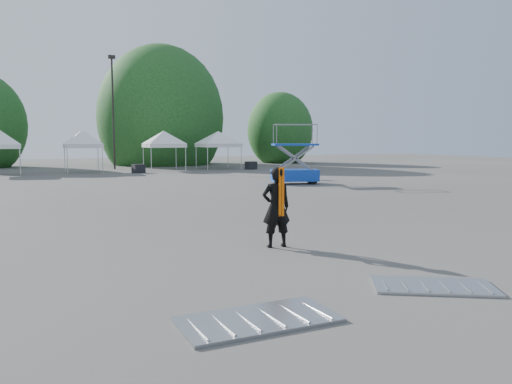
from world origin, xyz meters
name	(u,v)px	position (x,y,z in m)	size (l,w,h in m)	color
ground	(199,234)	(0.00, 0.00, 0.00)	(120.00, 120.00, 0.00)	#474442
light_pole_east	(113,106)	(3.00, 32.00, 5.52)	(0.60, 0.25, 9.80)	black
tree_mid_e	(161,118)	(9.00, 39.00, 4.84)	(5.12, 5.12, 7.79)	#382314
tree_far_e	(280,130)	(22.00, 37.00, 3.63)	(3.84, 3.84, 5.84)	#382314
tent_e	(82,134)	(0.05, 28.67, 3.06)	(3.93, 3.93, 3.88)	silver
tent_f	(164,134)	(6.59, 28.77, 3.06)	(4.38, 4.38, 3.88)	silver
tent_g	(218,134)	(11.50, 28.81, 3.06)	(4.68, 4.68, 3.88)	silver
man	(276,207)	(1.18, -2.34, 0.97)	(0.75, 0.54, 1.94)	black
scissor_lift	(295,154)	(10.14, 12.63, 1.75)	(2.97, 2.09, 3.47)	#0D41B3
barrier_left	(258,319)	(-1.33, -6.63, 0.04)	(2.26, 1.14, 0.07)	#94969B
barrier_mid	(433,286)	(2.16, -6.45, 0.03)	(2.30, 1.96, 0.07)	#94969B
crate_mid	(138,169)	(3.85, 26.17, 0.34)	(0.88, 0.68, 0.68)	black
crate_east	(251,165)	(13.73, 26.70, 0.34)	(0.88, 0.69, 0.69)	black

